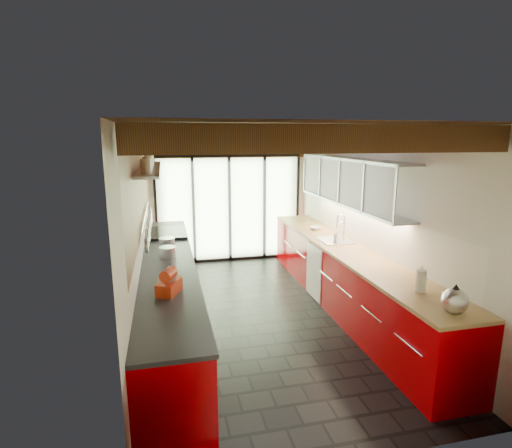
# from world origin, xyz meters

# --- Properties ---
(ground) EXTENTS (5.50, 5.50, 0.00)m
(ground) POSITION_xyz_m (0.00, 0.00, 0.00)
(ground) COLOR black
(ground) RESTS_ON ground
(room_shell) EXTENTS (5.50, 5.50, 5.50)m
(room_shell) POSITION_xyz_m (0.00, 0.00, 1.65)
(room_shell) COLOR silver
(room_shell) RESTS_ON ground
(ceiling_beams) EXTENTS (3.14, 5.06, 4.90)m
(ceiling_beams) POSITION_xyz_m (-0.00, 0.38, 2.46)
(ceiling_beams) COLOR #593316
(ceiling_beams) RESTS_ON ground
(glass_door) EXTENTS (2.95, 0.10, 2.90)m
(glass_door) POSITION_xyz_m (0.00, 2.69, 1.66)
(glass_door) COLOR #C6EAAD
(glass_door) RESTS_ON ground
(left_counter) EXTENTS (0.68, 5.00, 0.92)m
(left_counter) POSITION_xyz_m (-1.28, 0.00, 0.46)
(left_counter) COLOR #AA0004
(left_counter) RESTS_ON ground
(range_stove) EXTENTS (0.66, 0.90, 0.97)m
(range_stove) POSITION_xyz_m (-1.28, 1.45, 0.47)
(range_stove) COLOR silver
(range_stove) RESTS_ON ground
(right_counter) EXTENTS (0.68, 5.00, 0.92)m
(right_counter) POSITION_xyz_m (1.27, 0.00, 0.46)
(right_counter) COLOR #AA0004
(right_counter) RESTS_ON ground
(sink_assembly) EXTENTS (0.45, 0.52, 0.43)m
(sink_assembly) POSITION_xyz_m (1.29, 0.40, 0.96)
(sink_assembly) COLOR silver
(sink_assembly) RESTS_ON right_counter
(upper_cabinets_right) EXTENTS (0.34, 3.00, 3.00)m
(upper_cabinets_right) POSITION_xyz_m (1.43, 0.30, 1.85)
(upper_cabinets_right) COLOR silver
(upper_cabinets_right) RESTS_ON ground
(left_wall_fixtures) EXTENTS (0.28, 2.60, 0.96)m
(left_wall_fixtures) POSITION_xyz_m (-1.47, 0.25, 1.80)
(left_wall_fixtures) COLOR silver
(left_wall_fixtures) RESTS_ON ground
(stand_mixer) EXTENTS (0.28, 0.35, 0.28)m
(stand_mixer) POSITION_xyz_m (-1.27, -1.19, 1.03)
(stand_mixer) COLOR red
(stand_mixer) RESTS_ON left_counter
(pot_large) EXTENTS (0.26, 0.26, 0.14)m
(pot_large) POSITION_xyz_m (-1.27, 0.11, 0.99)
(pot_large) COLOR silver
(pot_large) RESTS_ON left_counter
(pot_small) EXTENTS (0.31, 0.31, 0.09)m
(pot_small) POSITION_xyz_m (-1.27, 0.81, 0.97)
(pot_small) COLOR silver
(pot_small) RESTS_ON left_counter
(cutting_board) EXTENTS (0.28, 0.38, 0.03)m
(cutting_board) POSITION_xyz_m (-1.27, -0.94, 0.94)
(cutting_board) COLOR brown
(cutting_board) RESTS_ON left_counter
(kettle) EXTENTS (0.26, 0.31, 0.28)m
(kettle) POSITION_xyz_m (1.27, -2.25, 1.04)
(kettle) COLOR silver
(kettle) RESTS_ON right_counter
(paper_towel) EXTENTS (0.14, 0.14, 0.29)m
(paper_towel) POSITION_xyz_m (1.27, -1.75, 1.04)
(paper_towel) COLOR white
(paper_towel) RESTS_ON right_counter
(soap_bottle) EXTENTS (0.10, 0.10, 0.20)m
(soap_bottle) POSITION_xyz_m (1.27, 0.29, 1.02)
(soap_bottle) COLOR silver
(soap_bottle) RESTS_ON right_counter
(bowl) EXTENTS (0.25, 0.25, 0.05)m
(bowl) POSITION_xyz_m (1.27, 1.21, 0.94)
(bowl) COLOR silver
(bowl) RESTS_ON right_counter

